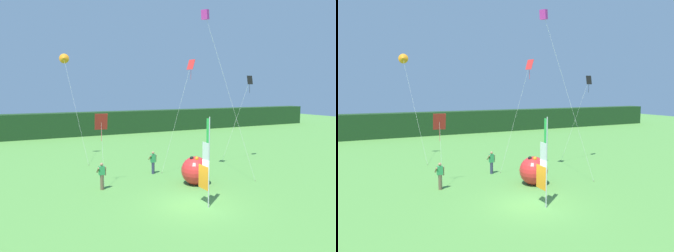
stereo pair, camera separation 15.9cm
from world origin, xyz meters
The scene contains 11 objects.
ground_plane centered at (0.00, 0.00, 0.00)m, with size 120.00×120.00×0.00m, color #518E3D.
distant_treeline centered at (0.00, 29.76, 1.58)m, with size 80.00×2.40×3.16m, color #193819.
banner_flag centered at (0.37, -0.35, 2.30)m, with size 0.06×1.03×4.79m.
person_near_banner centered at (-3.87, 4.83, 0.91)m, with size 0.55×0.48×1.70m.
person_mid_field centered at (0.51, 6.96, 0.89)m, with size 0.55×0.48×1.67m.
inflatable_balloon centered at (1.91, 3.26, 0.93)m, with size 1.85×1.85×1.92m.
kite_magenta_box_0 centered at (3.48, 4.71, 11.17)m, with size 2.82×3.01×11.60m.
kite_red_diamond_1 centered at (-3.57, 5.87, 4.03)m, with size 0.85×1.31×4.66m.
kite_black_diamond_2 centered at (9.56, 7.38, 6.53)m, with size 2.52×0.82×7.38m.
kite_red_diamond_3 centered at (3.35, 6.66, 7.52)m, with size 2.61×0.65×8.43m.
kite_orange_delta_4 centered at (-4.40, 14.75, 8.84)m, with size 1.70×3.33×9.30m.
Camera 2 is at (-8.61, -14.43, 6.14)m, focal length 34.37 mm.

